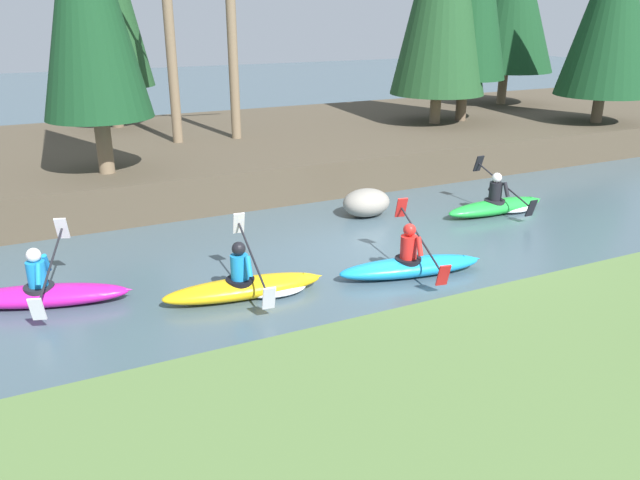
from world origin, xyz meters
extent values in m
plane|color=#425660|center=(0.00, 0.00, 0.00)|extent=(90.00, 90.00, 0.00)
cube|color=#4C4233|center=(0.00, 8.72, 0.48)|extent=(44.00, 9.55, 0.96)
cylinder|color=#7A664C|center=(-4.94, 5.38, 1.61)|extent=(0.36, 0.36, 1.29)
cylinder|color=brown|center=(-3.73, 11.56, 1.62)|extent=(0.36, 0.36, 1.31)
cylinder|color=#7A664C|center=(6.05, 7.69, 1.45)|extent=(0.36, 0.36, 0.97)
cylinder|color=brown|center=(7.19, 7.78, 1.67)|extent=(0.36, 0.36, 1.41)
cylinder|color=brown|center=(11.05, 5.39, 1.42)|extent=(0.36, 0.36, 0.91)
cone|color=#143D1E|center=(11.05, 5.39, 4.77)|extent=(3.03, 3.03, 5.79)
cylinder|color=#7A664C|center=(11.20, 10.31, 1.61)|extent=(0.36, 0.36, 1.30)
cylinder|color=#7A664C|center=(-2.56, 8.24, 3.58)|extent=(0.28, 0.28, 5.24)
cylinder|color=#7A664C|center=(-0.84, 8.09, 3.43)|extent=(0.28, 0.28, 4.94)
ellipsoid|color=green|center=(3.24, 1.23, 0.17)|extent=(2.70, 0.60, 0.34)
cone|color=green|center=(4.48, 1.23, 0.19)|extent=(0.35, 0.20, 0.20)
cylinder|color=black|center=(3.19, 1.23, 0.31)|extent=(0.48, 0.48, 0.08)
cylinder|color=black|center=(3.19, 1.23, 0.56)|extent=(0.30, 0.30, 0.42)
sphere|color=white|center=(3.19, 1.23, 0.89)|extent=(0.23, 0.23, 0.23)
cylinder|color=black|center=(3.29, 1.47, 0.65)|extent=(0.09, 0.23, 0.35)
cylinder|color=black|center=(3.29, 0.99, 0.65)|extent=(0.09, 0.23, 0.35)
cylinder|color=black|center=(3.42, 1.23, 0.69)|extent=(0.04, 1.91, 0.65)
cube|color=black|center=(3.42, 2.18, 1.00)|extent=(0.20, 0.16, 0.41)
cube|color=black|center=(3.42, 0.28, 0.38)|extent=(0.20, 0.16, 0.41)
ellipsoid|color=white|center=(3.79, 1.23, 0.09)|extent=(1.10, 0.70, 0.18)
ellipsoid|color=#1993D6|center=(-0.64, -0.98, 0.17)|extent=(2.76, 1.08, 0.34)
cone|color=#1993D6|center=(0.58, -1.21, 0.19)|extent=(0.38, 0.26, 0.20)
cylinder|color=black|center=(-0.69, -0.97, 0.31)|extent=(0.56, 0.56, 0.08)
cylinder|color=red|center=(-0.69, -0.97, 0.56)|extent=(0.35, 0.35, 0.42)
sphere|color=red|center=(-0.69, -0.97, 0.89)|extent=(0.27, 0.27, 0.23)
cylinder|color=red|center=(-0.55, -0.76, 0.65)|extent=(0.13, 0.24, 0.35)
cylinder|color=red|center=(-0.63, -1.23, 0.65)|extent=(0.13, 0.24, 0.35)
cylinder|color=black|center=(-0.46, -1.02, 0.69)|extent=(0.38, 1.89, 0.65)
cube|color=red|center=(-0.29, -0.08, 1.00)|extent=(0.23, 0.19, 0.41)
cube|color=red|center=(-0.63, -1.95, 0.38)|extent=(0.23, 0.19, 0.41)
ellipsoid|color=yellow|center=(-3.67, -0.53, 0.17)|extent=(2.75, 0.86, 0.34)
cone|color=yellow|center=(-2.44, -0.66, 0.19)|extent=(0.37, 0.23, 0.20)
cylinder|color=black|center=(-3.72, -0.53, 0.31)|extent=(0.52, 0.52, 0.08)
cylinder|color=#1984CC|center=(-3.72, -0.53, 0.56)|extent=(0.33, 0.33, 0.42)
sphere|color=black|center=(-3.72, -0.53, 0.89)|extent=(0.25, 0.25, 0.23)
cylinder|color=#1984CC|center=(-3.60, -0.30, 0.65)|extent=(0.11, 0.23, 0.35)
cylinder|color=#1984CC|center=(-3.65, -0.78, 0.65)|extent=(0.11, 0.23, 0.35)
cylinder|color=black|center=(-3.50, -0.55, 0.69)|extent=(0.22, 1.91, 0.65)
cube|color=white|center=(-3.40, 0.39, 1.00)|extent=(0.21, 0.18, 0.41)
cube|color=white|center=(-3.59, -1.50, 0.38)|extent=(0.21, 0.18, 0.41)
ellipsoid|color=white|center=(-3.13, -0.59, 0.09)|extent=(1.16, 0.80, 0.18)
ellipsoid|color=#C61999|center=(-6.72, 0.61, 0.17)|extent=(2.76, 1.39, 0.34)
cone|color=#C61999|center=(-5.53, 0.24, 0.19)|extent=(0.39, 0.30, 0.20)
cylinder|color=black|center=(-6.76, 0.63, 0.31)|extent=(0.60, 0.60, 0.08)
cylinder|color=#1984CC|center=(-6.76, 0.63, 0.56)|extent=(0.38, 0.38, 0.42)
sphere|color=white|center=(-6.76, 0.63, 0.89)|extent=(0.29, 0.29, 0.23)
cylinder|color=#1984CC|center=(-6.60, 0.82, 0.65)|extent=(0.15, 0.24, 0.35)
cylinder|color=#1984CC|center=(-6.74, 0.37, 0.65)|extent=(0.15, 0.24, 0.35)
cylinder|color=black|center=(-6.55, 0.56, 0.69)|extent=(0.61, 1.84, 0.65)
cube|color=white|center=(-6.26, 1.46, 1.00)|extent=(0.24, 0.21, 0.41)
cube|color=white|center=(-6.83, -0.35, 0.38)|extent=(0.24, 0.21, 0.41)
ellipsoid|color=gray|center=(0.39, 2.43, 0.32)|extent=(1.15, 0.90, 0.65)
camera|label=1|loc=(-6.67, -9.68, 4.56)|focal=35.00mm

